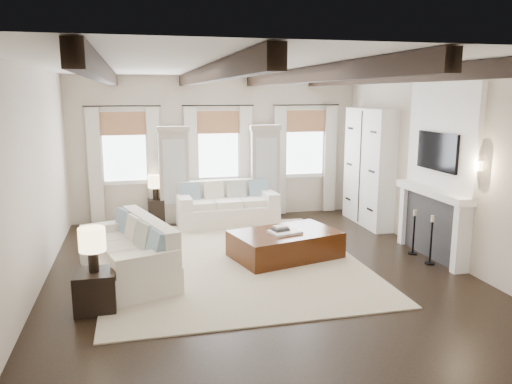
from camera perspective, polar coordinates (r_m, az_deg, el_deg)
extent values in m
plane|color=black|center=(8.12, 0.13, -9.02)|extent=(7.50, 7.50, 0.00)
cube|color=beige|center=(11.37, -4.38, 5.06)|extent=(6.50, 0.04, 3.20)
cube|color=beige|center=(4.25, 12.27, -5.54)|extent=(6.50, 0.04, 3.20)
cube|color=beige|center=(7.64, -24.28, 1.11)|extent=(0.04, 7.50, 3.20)
cube|color=beige|center=(9.05, 20.58, 2.81)|extent=(0.04, 7.50, 3.20)
cube|color=white|center=(7.63, 0.14, 14.15)|extent=(6.50, 7.50, 0.04)
cube|color=black|center=(7.42, -17.04, 12.83)|extent=(0.16, 7.40, 0.22)
cube|color=black|center=(7.49, -5.60, 13.23)|extent=(0.16, 7.40, 0.22)
cube|color=black|center=(7.84, 5.61, 13.14)|extent=(0.16, 7.40, 0.22)
cube|color=black|center=(8.43, 15.21, 12.67)|extent=(0.16, 7.40, 0.22)
cube|color=white|center=(11.19, -14.81, 4.88)|extent=(0.90, 0.03, 1.45)
cube|color=#A36C46|center=(11.09, -14.95, 7.57)|extent=(0.94, 0.04, 0.50)
cube|color=silver|center=(11.16, -17.90, 2.73)|extent=(0.28, 0.08, 2.50)
cube|color=silver|center=(11.14, -11.53, 3.03)|extent=(0.28, 0.08, 2.50)
cylinder|color=black|center=(11.02, -15.06, 9.48)|extent=(1.60, 0.02, 0.02)
cube|color=white|center=(11.33, -4.36, 5.30)|extent=(0.90, 0.03, 1.45)
cube|color=#A36C46|center=(11.23, -4.35, 7.96)|extent=(0.94, 0.04, 0.50)
cube|color=silver|center=(11.19, -7.38, 3.20)|extent=(0.28, 0.08, 2.50)
cube|color=silver|center=(11.39, -1.16, 3.43)|extent=(0.28, 0.08, 2.50)
cylinder|color=black|center=(11.17, -4.33, 9.84)|extent=(1.60, 0.02, 0.02)
cube|color=white|center=(11.83, 5.53, 5.52)|extent=(0.90, 0.03, 1.45)
cube|color=#A36C46|center=(11.74, 5.68, 8.07)|extent=(0.94, 0.04, 0.50)
cube|color=silver|center=(11.59, 2.76, 3.56)|extent=(0.28, 0.08, 2.50)
cube|color=silver|center=(12.00, 8.46, 3.71)|extent=(0.28, 0.08, 2.50)
cylinder|color=black|center=(11.67, 5.80, 9.87)|extent=(1.60, 0.02, 0.02)
cube|color=#A29A8D|center=(11.11, -9.37, 1.68)|extent=(0.64, 0.38, 2.00)
cube|color=#B2B7BA|center=(10.89, -9.32, 2.29)|extent=(0.48, 0.02, 1.40)
cube|color=#A29A8D|center=(10.99, -9.55, 7.14)|extent=(0.70, 0.42, 0.12)
cube|color=#A29A8D|center=(11.44, 0.92, 2.10)|extent=(0.64, 0.38, 2.00)
cube|color=#B2B7BA|center=(11.23, 1.18, 2.70)|extent=(0.48, 0.02, 1.40)
cube|color=#A29A8D|center=(11.32, 0.94, 7.40)|extent=(0.70, 0.42, 0.12)
cube|color=#27272A|center=(9.20, 19.67, -3.68)|extent=(0.18, 1.50, 1.10)
cube|color=black|center=(9.22, 19.45, -4.59)|extent=(0.10, 0.90, 0.70)
cube|color=white|center=(8.53, 22.44, -5.02)|extent=(0.26, 0.14, 1.10)
cube|color=white|center=(9.85, 16.88, -2.55)|extent=(0.26, 0.14, 1.10)
cube|color=white|center=(9.03, 19.55, 0.03)|extent=(0.32, 1.90, 0.12)
cube|color=white|center=(8.97, 20.53, 5.97)|extent=(0.10, 1.90, 1.80)
cube|color=black|center=(8.95, 20.05, 4.38)|extent=(0.07, 1.10, 0.64)
cylinder|color=#FFD899|center=(8.13, 24.18, 2.74)|extent=(0.10, 0.10, 0.14)
cube|color=silver|center=(11.01, 12.77, 2.78)|extent=(0.40, 1.70, 2.50)
cube|color=black|center=(10.92, 11.78, 2.75)|extent=(0.01, 0.02, 2.40)
cube|color=#C2B69A|center=(8.58, -2.72, -7.85)|extent=(4.16, 4.96, 0.02)
cube|color=white|center=(10.94, -3.32, -2.59)|extent=(2.19, 1.06, 0.41)
cube|color=white|center=(11.19, -3.77, 0.14)|extent=(2.06, 0.31, 0.51)
cube|color=white|center=(10.70, -8.28, -1.14)|extent=(0.31, 0.93, 0.27)
cube|color=white|center=(11.10, 1.41, -0.58)|extent=(0.31, 0.93, 0.27)
cube|color=white|center=(10.71, -6.38, -1.42)|extent=(0.60, 0.64, 0.14)
cube|color=white|center=(10.82, -3.28, -1.23)|extent=(0.60, 0.64, 0.14)
cube|color=white|center=(10.97, -0.25, -1.05)|extent=(0.60, 0.64, 0.14)
cube|color=#6C8DA2|center=(10.88, -7.54, -0.08)|extent=(0.44, 0.24, 0.45)
cube|color=silver|center=(10.97, -4.89, 0.06)|extent=(0.44, 0.24, 0.45)
cube|color=beige|center=(11.08, -2.29, 0.20)|extent=(0.44, 0.24, 0.45)
cube|color=#6C8DA2|center=(11.21, 0.26, 0.34)|extent=(0.44, 0.24, 0.45)
cube|color=white|center=(8.00, -14.49, -8.17)|extent=(1.57, 2.34, 0.41)
cube|color=white|center=(7.97, -12.08, -4.67)|extent=(0.83, 2.01, 0.51)
cube|color=white|center=(8.77, -16.38, -4.25)|extent=(0.96, 0.53, 0.27)
cube|color=white|center=(7.04, -12.39, -7.85)|extent=(0.96, 0.53, 0.27)
cube|color=white|center=(8.45, -16.08, -5.25)|extent=(0.76, 0.73, 0.14)
cube|color=white|center=(7.90, -14.94, -6.33)|extent=(0.76, 0.73, 0.14)
cube|color=white|center=(7.36, -13.63, -7.57)|extent=(0.76, 0.73, 0.14)
cube|color=#6C8DA2|center=(8.62, -14.86, -3.39)|extent=(0.34, 0.48, 0.45)
cube|color=silver|center=(8.14, -13.84, -4.18)|extent=(0.34, 0.48, 0.45)
cube|color=beige|center=(7.67, -12.69, -5.07)|extent=(0.34, 0.48, 0.45)
cube|color=#6C8DA2|center=(7.21, -11.38, -6.08)|extent=(0.34, 0.48, 0.45)
cube|color=black|center=(8.71, 3.37, -6.02)|extent=(1.99, 1.51, 0.47)
cube|color=white|center=(8.54, 3.33, -4.59)|extent=(0.58, 0.49, 0.04)
cube|color=#262628|center=(8.56, 2.83, -4.28)|extent=(0.30, 0.26, 0.04)
cube|color=beige|center=(8.59, 2.84, -3.98)|extent=(0.26, 0.22, 0.03)
cube|color=black|center=(7.00, -17.88, -10.69)|extent=(0.52, 0.52, 0.52)
cylinder|color=black|center=(6.86, -18.08, -7.54)|extent=(0.13, 0.13, 0.29)
cylinder|color=#F9D89E|center=(6.77, -18.23, -5.16)|extent=(0.34, 0.34, 0.31)
cube|color=black|center=(11.20, -11.32, -2.16)|extent=(0.35, 0.35, 0.53)
cylinder|color=black|center=(11.11, -11.40, -0.17)|extent=(0.12, 0.12, 0.26)
cylinder|color=#F9D89E|center=(11.06, -11.45, 1.22)|extent=(0.32, 0.32, 0.28)
cylinder|color=black|center=(8.94, 19.23, -7.69)|extent=(0.17, 0.17, 0.02)
cylinder|color=black|center=(8.83, 19.37, -5.48)|extent=(0.03, 0.03, 0.74)
cylinder|color=beige|center=(8.73, 19.55, -2.88)|extent=(0.06, 0.06, 0.11)
cylinder|color=black|center=(9.37, 17.45, -6.71)|extent=(0.16, 0.16, 0.02)
cylinder|color=black|center=(9.27, 17.57, -4.67)|extent=(0.03, 0.03, 0.71)
cylinder|color=beige|center=(9.17, 17.72, -2.27)|extent=(0.06, 0.06, 0.10)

